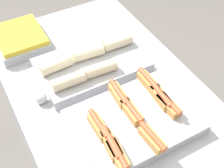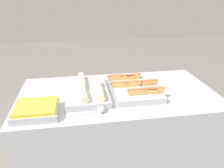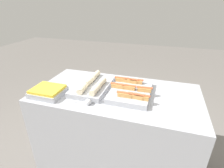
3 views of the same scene
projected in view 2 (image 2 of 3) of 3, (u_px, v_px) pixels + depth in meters
name	position (u px, v px, depth m)	size (l,w,h in m)	color
counter	(117.00, 137.00, 1.97)	(1.60, 0.83, 0.90)	#A8AAB2
tray_hotdogs	(134.00, 88.00, 1.80)	(0.40, 0.50, 0.10)	#A8AAB2
tray_wraps	(87.00, 91.00, 1.73)	(0.32, 0.52, 0.11)	#A8AAB2
tray_side_front	(36.00, 110.00, 1.47)	(0.29, 0.26, 0.07)	#A8AAB2
serving_spoon_near	(99.00, 110.00, 1.49)	(0.24, 0.05, 0.05)	silver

